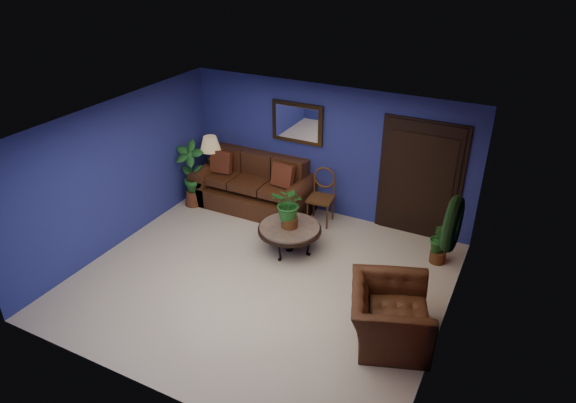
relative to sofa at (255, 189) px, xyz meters
The scene contains 18 objects.
floor 2.50m from the sofa, 57.40° to the right, with size 5.50×5.50×0.00m, color beige.
wall_back 1.66m from the sofa, 17.13° to the left, with size 5.50×0.04×2.50m, color navy.
wall_left 2.68m from the sofa, 124.11° to the right, with size 0.04×5.00×2.50m, color navy.
wall_right_brick 4.68m from the sofa, 27.07° to the right, with size 0.04×5.00×2.50m, color maroon.
ceiling 3.28m from the sofa, 57.40° to the right, with size 5.50×5.00×0.02m, color white.
crown_molding 5.02m from the sofa, 27.25° to the right, with size 0.03×5.00×0.14m, color white.
wall_mirror 1.60m from the sofa, 26.81° to the left, with size 1.02×0.06×0.77m, color #3F2B13.
closet_door 3.19m from the sofa, ahead, with size 1.44×0.06×2.18m, color black.
wreath 4.71m from the sofa, 26.86° to the right, with size 0.72×0.72×0.16m, color black.
sofa is the anchor object (origin of this frame).
coffee_table 1.76m from the sofa, 40.33° to the right, with size 1.08×1.08×0.46m.
end_table 0.97m from the sofa, behind, with size 0.64×0.64×0.58m.
table_lamp 1.18m from the sofa, behind, with size 0.41×0.41×0.69m.
side_chair 1.44m from the sofa, ahead, with size 0.49×0.49×1.05m.
armchair 4.27m from the sofa, 35.20° to the right, with size 1.19×1.04×0.77m, color #492515.
coffee_plant 1.84m from the sofa, 40.33° to the right, with size 0.58×0.51×0.74m.
floor_plant 3.70m from the sofa, ahead, with size 0.40×0.35×0.76m.
tall_plant 1.29m from the sofa, 154.44° to the right, with size 0.63×0.50×1.32m.
Camera 1 is at (3.34, -5.67, 4.87)m, focal length 32.00 mm.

